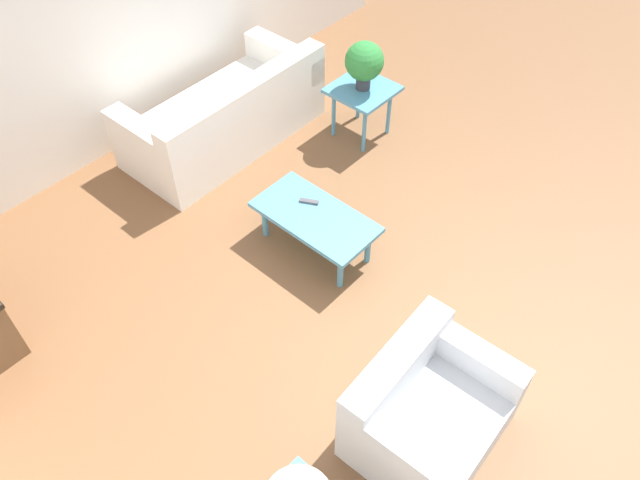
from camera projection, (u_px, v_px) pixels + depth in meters
name	position (u px, v px, depth m)	size (l,w,h in m)	color
ground_plane	(374.00, 283.00, 5.09)	(14.00, 14.00, 0.00)	brown
wall_right	(110.00, 5.00, 5.46)	(0.12, 7.20, 2.70)	white
sofa	(227.00, 117.00, 6.11)	(0.97, 2.01, 0.80)	white
armchair	(426.00, 411.00, 4.00)	(0.83, 1.02, 0.73)	silver
coffee_table	(315.00, 219.00, 5.10)	(1.03, 0.53, 0.39)	teal
side_table_plant	(362.00, 95.00, 6.07)	(0.58, 0.58, 0.55)	teal
potted_plant	(364.00, 62.00, 5.80)	(0.37, 0.37, 0.48)	#333338
remote_control	(309.00, 201.00, 5.16)	(0.16, 0.11, 0.02)	#4C4C51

